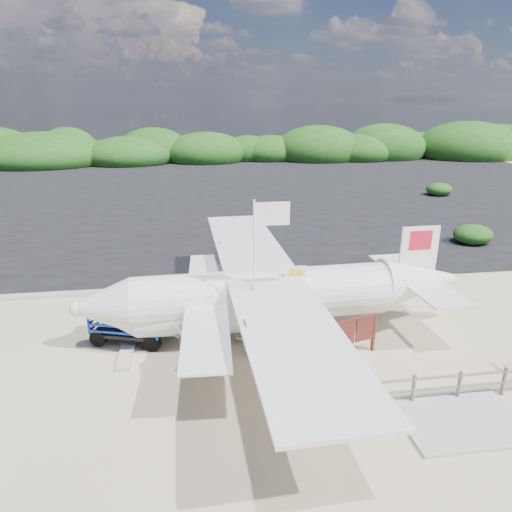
{
  "coord_description": "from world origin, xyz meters",
  "views": [
    {
      "loc": [
        -1.9,
        -15.95,
        8.8
      ],
      "look_at": [
        1.02,
        4.32,
        1.79
      ],
      "focal_mm": 32.0,
      "sensor_mm": 36.0,
      "label": 1
    }
  ],
  "objects_px": {
    "crew_b": "(227,268)",
    "crew_a": "(209,288)",
    "crew_c": "(333,297)",
    "flagpole": "(254,360)",
    "signboard": "(354,355)",
    "aircraft_large": "(334,206)",
    "aircraft_small": "(66,190)",
    "baggage_cart": "(132,340)"
  },
  "relations": [
    {
      "from": "crew_b",
      "to": "crew_a",
      "type": "bearing_deg",
      "value": 88.92
    },
    {
      "from": "crew_a",
      "to": "crew_c",
      "type": "height_order",
      "value": "crew_c"
    },
    {
      "from": "flagpole",
      "to": "crew_b",
      "type": "bearing_deg",
      "value": 92.86
    },
    {
      "from": "crew_c",
      "to": "signboard",
      "type": "bearing_deg",
      "value": 83.2
    },
    {
      "from": "aircraft_large",
      "to": "aircraft_small",
      "type": "bearing_deg",
      "value": -25.87
    },
    {
      "from": "aircraft_large",
      "to": "aircraft_small",
      "type": "distance_m",
      "value": 27.46
    },
    {
      "from": "signboard",
      "to": "aircraft_small",
      "type": "height_order",
      "value": "aircraft_small"
    },
    {
      "from": "signboard",
      "to": "aircraft_small",
      "type": "distance_m",
      "value": 39.63
    },
    {
      "from": "crew_a",
      "to": "signboard",
      "type": "bearing_deg",
      "value": 143.51
    },
    {
      "from": "crew_a",
      "to": "crew_c",
      "type": "distance_m",
      "value": 5.55
    },
    {
      "from": "signboard",
      "to": "aircraft_small",
      "type": "relative_size",
      "value": 0.23
    },
    {
      "from": "baggage_cart",
      "to": "crew_a",
      "type": "xyz_separation_m",
      "value": [
        3.13,
        3.07,
        0.74
      ]
    },
    {
      "from": "flagpole",
      "to": "aircraft_large",
      "type": "xyz_separation_m",
      "value": [
        10.34,
        23.63,
        0.0
      ]
    },
    {
      "from": "crew_c",
      "to": "aircraft_small",
      "type": "relative_size",
      "value": 0.19
    },
    {
      "from": "crew_c",
      "to": "crew_b",
      "type": "bearing_deg",
      "value": -47.67
    },
    {
      "from": "baggage_cart",
      "to": "aircraft_small",
      "type": "relative_size",
      "value": 0.36
    },
    {
      "from": "flagpole",
      "to": "crew_b",
      "type": "distance_m",
      "value": 7.41
    },
    {
      "from": "baggage_cart",
      "to": "signboard",
      "type": "bearing_deg",
      "value": 2.01
    },
    {
      "from": "flagpole",
      "to": "aircraft_large",
      "type": "height_order",
      "value": "flagpole"
    },
    {
      "from": "crew_b",
      "to": "aircraft_large",
      "type": "height_order",
      "value": "aircraft_large"
    },
    {
      "from": "aircraft_large",
      "to": "crew_b",
      "type": "bearing_deg",
      "value": 55.1
    },
    {
      "from": "aircraft_large",
      "to": "aircraft_small",
      "type": "xyz_separation_m",
      "value": [
        -25.03,
        11.31,
        0.0
      ]
    },
    {
      "from": "aircraft_large",
      "to": "crew_c",
      "type": "bearing_deg",
      "value": 70.84
    },
    {
      "from": "flagpole",
      "to": "signboard",
      "type": "height_order",
      "value": "flagpole"
    },
    {
      "from": "crew_a",
      "to": "flagpole",
      "type": "bearing_deg",
      "value": 115.25
    },
    {
      "from": "baggage_cart",
      "to": "crew_b",
      "type": "height_order",
      "value": "crew_b"
    },
    {
      "from": "signboard",
      "to": "crew_b",
      "type": "height_order",
      "value": "crew_b"
    },
    {
      "from": "baggage_cart",
      "to": "crew_b",
      "type": "distance_m",
      "value": 6.75
    },
    {
      "from": "crew_b",
      "to": "flagpole",
      "type": "bearing_deg",
      "value": 115.55
    },
    {
      "from": "baggage_cart",
      "to": "crew_a",
      "type": "bearing_deg",
      "value": 62.08
    },
    {
      "from": "baggage_cart",
      "to": "aircraft_small",
      "type": "bearing_deg",
      "value": 124.94
    },
    {
      "from": "signboard",
      "to": "crew_c",
      "type": "relative_size",
      "value": 1.19
    },
    {
      "from": "crew_a",
      "to": "aircraft_small",
      "type": "height_order",
      "value": "crew_a"
    },
    {
      "from": "baggage_cart",
      "to": "aircraft_large",
      "type": "distance_m",
      "value": 26.16
    },
    {
      "from": "flagpole",
      "to": "signboard",
      "type": "relative_size",
      "value": 3.1
    },
    {
      "from": "crew_c",
      "to": "aircraft_large",
      "type": "relative_size",
      "value": 0.09
    },
    {
      "from": "crew_c",
      "to": "aircraft_small",
      "type": "height_order",
      "value": "crew_c"
    },
    {
      "from": "aircraft_large",
      "to": "aircraft_small",
      "type": "height_order",
      "value": "aircraft_large"
    },
    {
      "from": "baggage_cart",
      "to": "flagpole",
      "type": "bearing_deg",
      "value": -7.12
    },
    {
      "from": "aircraft_small",
      "to": "crew_c",
      "type": "bearing_deg",
      "value": 122.91
    },
    {
      "from": "crew_a",
      "to": "crew_b",
      "type": "xyz_separation_m",
      "value": [
        0.98,
        2.22,
        0.07
      ]
    },
    {
      "from": "crew_b",
      "to": "signboard",
      "type": "bearing_deg",
      "value": 140.53
    }
  ]
}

